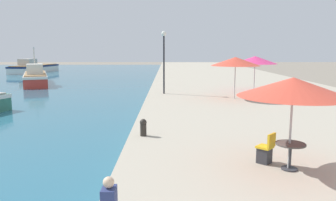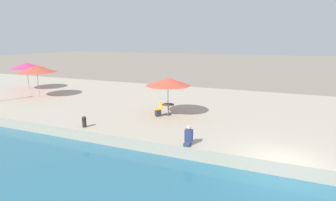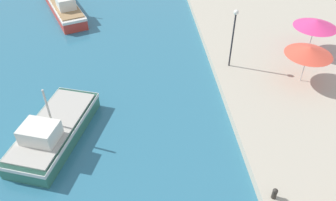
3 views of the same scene
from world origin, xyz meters
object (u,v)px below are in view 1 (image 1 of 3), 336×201
cafe_umbrella_pink (293,87)px  cafe_umbrella_white (235,61)px  cafe_chair_left (265,152)px  mooring_bollard (143,127)px  fishing_boat_mid (35,77)px  lamppost (164,52)px  cafe_umbrella_striped (255,60)px  cafe_table (290,151)px  fishing_boat_far (34,68)px

cafe_umbrella_pink → cafe_umbrella_white: bearing=85.0°
cafe_chair_left → mooring_bollard: size_ratio=1.39×
fishing_boat_mid → lamppost: 19.22m
cafe_umbrella_striped → lamppost: (-7.11, -1.65, 0.66)m
cafe_umbrella_white → lamppost: (-4.74, 2.43, 0.62)m
mooring_bollard → cafe_table: bearing=-39.6°
fishing_boat_far → cafe_umbrella_white: (27.05, -33.61, 2.28)m
cafe_table → lamppost: bearing=103.2°
cafe_table → lamppost: (-3.63, 15.51, 2.56)m
fishing_boat_mid → cafe_chair_left: (17.58, -27.31, 0.14)m
cafe_table → lamppost: 16.13m
fishing_boat_mid → cafe_table: size_ratio=12.44×
fishing_boat_far → cafe_chair_left: fishing_boat_far is taller
fishing_boat_far → cafe_umbrella_pink: fishing_boat_far is taller
cafe_chair_left → mooring_bollard: cafe_chair_left is taller
fishing_boat_far → mooring_bollard: size_ratio=16.99×
fishing_boat_mid → cafe_umbrella_striped: size_ratio=2.92×
cafe_umbrella_white → lamppost: bearing=152.8°
fishing_boat_mid → fishing_boat_far: fishing_boat_far is taller
cafe_umbrella_white → cafe_table: bearing=-94.9°
cafe_chair_left → cafe_umbrella_white: bearing=36.4°
mooring_bollard → cafe_umbrella_pink: bearing=-39.7°
mooring_bollard → lamppost: size_ratio=0.14×
cafe_chair_left → cafe_table: bearing=-90.0°
lamppost → mooring_bollard: bearing=-93.1°
lamppost → cafe_umbrella_striped: bearing=13.1°
cafe_chair_left → fishing_boat_far: bearing=72.6°
fishing_boat_mid → fishing_boat_far: size_ratio=0.90×
cafe_umbrella_pink → cafe_umbrella_white: (1.14, 13.06, 0.20)m
cafe_umbrella_white → cafe_umbrella_striped: bearing=59.9°
cafe_table → mooring_bollard: (-4.26, 3.53, -0.18)m
fishing_boat_far → lamppost: lamppost is taller
fishing_boat_far → cafe_chair_left: (25.41, -46.18, 0.14)m
cafe_umbrella_striped → cafe_chair_left: (-4.01, -16.66, -2.11)m
cafe_chair_left → lamppost: (-3.10, 15.01, 2.77)m
cafe_umbrella_white → cafe_chair_left: 12.86m
fishing_boat_mid → fishing_boat_far: bearing=90.7°
fishing_boat_mid → cafe_umbrella_pink: fishing_boat_mid is taller
cafe_umbrella_pink → cafe_umbrella_white: size_ratio=0.90×
cafe_umbrella_white → mooring_bollard: size_ratio=4.97×
cafe_table → fishing_boat_mid: bearing=123.1°
fishing_boat_mid → cafe_table: (18.10, -27.81, 0.35)m
fishing_boat_mid → lamppost: bearing=-62.2°
cafe_umbrella_striped → fishing_boat_mid: bearing=153.7°
cafe_umbrella_pink → cafe_umbrella_striped: 17.51m
cafe_umbrella_striped → lamppost: lamppost is taller
cafe_umbrella_striped → mooring_bollard: bearing=-119.6°
cafe_chair_left → cafe_umbrella_striped: bearing=30.3°
cafe_umbrella_white → cafe_chair_left: (-1.64, -12.57, -2.15)m
cafe_umbrella_striped → mooring_bollard: 15.82m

